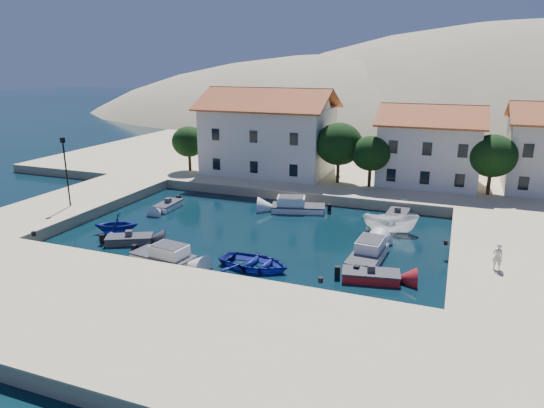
{
  "coord_description": "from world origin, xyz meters",
  "views": [
    {
      "loc": [
        14.76,
        -24.71,
        13.55
      ],
      "look_at": [
        0.59,
        12.0,
        2.0
      ],
      "focal_mm": 32.0,
      "sensor_mm": 36.0,
      "label": 1
    }
  ],
  "objects_px": {
    "building_mid": "(430,144)",
    "lamppost": "(66,165)",
    "cabin_cruiser_south": "(163,256)",
    "boat_east": "(390,232)",
    "cabin_cruiser_east": "(368,255)",
    "building_left": "(269,130)",
    "pedestrian": "(498,257)",
    "rowboat_south": "(255,268)"
  },
  "relations": [
    {
      "from": "building_mid",
      "to": "lamppost",
      "type": "bearing_deg",
      "value": -144.55
    },
    {
      "from": "building_mid",
      "to": "cabin_cruiser_east",
      "type": "height_order",
      "value": "building_mid"
    },
    {
      "from": "pedestrian",
      "to": "rowboat_south",
      "type": "bearing_deg",
      "value": 2.43
    },
    {
      "from": "building_mid",
      "to": "pedestrian",
      "type": "xyz_separation_m",
      "value": [
        5.82,
        -22.33,
        -3.38
      ]
    },
    {
      "from": "lamppost",
      "to": "boat_east",
      "type": "height_order",
      "value": "lamppost"
    },
    {
      "from": "pedestrian",
      "to": "building_mid",
      "type": "bearing_deg",
      "value": -84.91
    },
    {
      "from": "cabin_cruiser_south",
      "to": "rowboat_south",
      "type": "xyz_separation_m",
      "value": [
        6.35,
        1.49,
        -0.48
      ]
    },
    {
      "from": "cabin_cruiser_east",
      "to": "cabin_cruiser_south",
      "type": "bearing_deg",
      "value": 115.99
    },
    {
      "from": "building_mid",
      "to": "building_left",
      "type": "bearing_deg",
      "value": -176.82
    },
    {
      "from": "lamppost",
      "to": "pedestrian",
      "type": "xyz_separation_m",
      "value": [
        35.32,
        -1.33,
        -2.91
      ]
    },
    {
      "from": "lamppost",
      "to": "pedestrian",
      "type": "height_order",
      "value": "lamppost"
    },
    {
      "from": "building_mid",
      "to": "cabin_cruiser_south",
      "type": "distance_m",
      "value": 31.64
    },
    {
      "from": "cabin_cruiser_east",
      "to": "lamppost",
      "type": "bearing_deg",
      "value": 92.52
    },
    {
      "from": "building_mid",
      "to": "rowboat_south",
      "type": "distance_m",
      "value": 27.71
    },
    {
      "from": "rowboat_south",
      "to": "pedestrian",
      "type": "relative_size",
      "value": 2.96
    },
    {
      "from": "building_left",
      "to": "boat_east",
      "type": "height_order",
      "value": "building_left"
    },
    {
      "from": "cabin_cruiser_south",
      "to": "cabin_cruiser_east",
      "type": "height_order",
      "value": "same"
    },
    {
      "from": "building_left",
      "to": "rowboat_south",
      "type": "xyz_separation_m",
      "value": [
        8.6,
        -24.54,
        -5.94
      ]
    },
    {
      "from": "building_mid",
      "to": "cabin_cruiser_south",
      "type": "relative_size",
      "value": 2.15
    },
    {
      "from": "building_left",
      "to": "rowboat_south",
      "type": "height_order",
      "value": "building_left"
    },
    {
      "from": "cabin_cruiser_south",
      "to": "rowboat_south",
      "type": "distance_m",
      "value": 6.54
    },
    {
      "from": "building_mid",
      "to": "boat_east",
      "type": "xyz_separation_m",
      "value": [
        -1.76,
        -14.84,
        -5.22
      ]
    },
    {
      "from": "cabin_cruiser_east",
      "to": "pedestrian",
      "type": "bearing_deg",
      "value": -91.54
    },
    {
      "from": "building_mid",
      "to": "boat_east",
      "type": "height_order",
      "value": "building_mid"
    },
    {
      "from": "lamppost",
      "to": "pedestrian",
      "type": "bearing_deg",
      "value": -2.15
    },
    {
      "from": "building_left",
      "to": "pedestrian",
      "type": "xyz_separation_m",
      "value": [
        23.82,
        -21.33,
        -4.09
      ]
    },
    {
      "from": "building_mid",
      "to": "lamppost",
      "type": "distance_m",
      "value": 36.21
    },
    {
      "from": "lamppost",
      "to": "boat_east",
      "type": "distance_m",
      "value": 28.81
    },
    {
      "from": "building_mid",
      "to": "pedestrian",
      "type": "height_order",
      "value": "building_mid"
    },
    {
      "from": "cabin_cruiser_south",
      "to": "building_left",
      "type": "bearing_deg",
      "value": 103.48
    },
    {
      "from": "building_mid",
      "to": "rowboat_south",
      "type": "height_order",
      "value": "building_mid"
    },
    {
      "from": "rowboat_south",
      "to": "cabin_cruiser_east",
      "type": "height_order",
      "value": "cabin_cruiser_east"
    },
    {
      "from": "cabin_cruiser_south",
      "to": "cabin_cruiser_east",
      "type": "distance_m",
      "value": 14.42
    },
    {
      "from": "lamppost",
      "to": "building_left",
      "type": "bearing_deg",
      "value": 60.1
    },
    {
      "from": "building_left",
      "to": "cabin_cruiser_south",
      "type": "bearing_deg",
      "value": -85.04
    },
    {
      "from": "rowboat_south",
      "to": "pedestrian",
      "type": "height_order",
      "value": "pedestrian"
    },
    {
      "from": "cabin_cruiser_south",
      "to": "cabin_cruiser_east",
      "type": "xyz_separation_m",
      "value": [
        13.35,
        5.47,
        0.0
      ]
    },
    {
      "from": "lamppost",
      "to": "cabin_cruiser_south",
      "type": "relative_size",
      "value": 1.28
    },
    {
      "from": "building_mid",
      "to": "boat_east",
      "type": "distance_m",
      "value": 15.83
    },
    {
      "from": "cabin_cruiser_east",
      "to": "building_left",
      "type": "bearing_deg",
      "value": 40.91
    },
    {
      "from": "cabin_cruiser_east",
      "to": "boat_east",
      "type": "relative_size",
      "value": 1.14
    },
    {
      "from": "cabin_cruiser_south",
      "to": "boat_east",
      "type": "distance_m",
      "value": 18.56
    }
  ]
}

